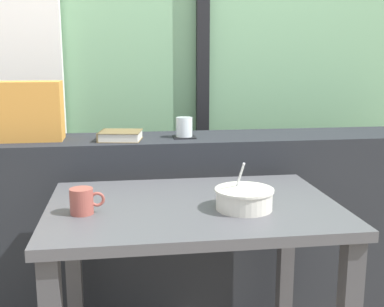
# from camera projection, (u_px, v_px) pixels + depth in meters

# --- Properties ---
(outdoor_backdrop) EXTENTS (4.80, 0.08, 2.80)m
(outdoor_backdrop) POSITION_uv_depth(u_px,v_px,m) (162.00, 22.00, 2.72)
(outdoor_backdrop) COLOR #7AAD7F
(outdoor_backdrop) RESTS_ON ground
(curtain_left_panel) EXTENTS (0.56, 0.06, 2.50)m
(curtain_left_panel) POSITION_uv_depth(u_px,v_px,m) (7.00, 49.00, 2.54)
(curtain_left_panel) COLOR white
(curtain_left_panel) RESTS_ON ground
(window_divider_post) EXTENTS (0.07, 0.05, 2.60)m
(window_divider_post) POSITION_uv_depth(u_px,v_px,m) (203.00, 40.00, 2.70)
(window_divider_post) COLOR black
(window_divider_post) RESTS_ON ground
(dark_console_ledge) EXTENTS (2.80, 0.35, 0.85)m
(dark_console_ledge) POSITION_uv_depth(u_px,v_px,m) (175.00, 224.00, 2.32)
(dark_console_ledge) COLOR #23262B
(dark_console_ledge) RESTS_ON ground
(breakfast_table) EXTENTS (1.00, 0.70, 0.71)m
(breakfast_table) POSITION_uv_depth(u_px,v_px,m) (193.00, 236.00, 1.71)
(breakfast_table) COLOR #414145
(breakfast_table) RESTS_ON ground
(coaster_square) EXTENTS (0.10, 0.10, 0.00)m
(coaster_square) POSITION_uv_depth(u_px,v_px,m) (184.00, 137.00, 2.22)
(coaster_square) COLOR black
(coaster_square) RESTS_ON dark_console_ledge
(juice_glass) EXTENTS (0.08, 0.08, 0.09)m
(juice_glass) POSITION_uv_depth(u_px,v_px,m) (184.00, 128.00, 2.21)
(juice_glass) COLOR white
(juice_glass) RESTS_ON coaster_square
(closed_book) EXTENTS (0.21, 0.18, 0.04)m
(closed_book) POSITION_uv_depth(u_px,v_px,m) (120.00, 136.00, 2.15)
(closed_book) COLOR brown
(closed_book) RESTS_ON dark_console_ledge
(throw_pillow) EXTENTS (0.32, 0.14, 0.26)m
(throw_pillow) POSITION_uv_depth(u_px,v_px,m) (25.00, 111.00, 2.12)
(throw_pillow) COLOR #D18938
(throw_pillow) RESTS_ON dark_console_ledge
(soup_bowl) EXTENTS (0.20, 0.20, 0.16)m
(soup_bowl) POSITION_uv_depth(u_px,v_px,m) (244.00, 199.00, 1.61)
(soup_bowl) COLOR silver
(soup_bowl) RESTS_ON breakfast_table
(ceramic_mug) EXTENTS (0.11, 0.08, 0.08)m
(ceramic_mug) POSITION_uv_depth(u_px,v_px,m) (82.00, 201.00, 1.57)
(ceramic_mug) COLOR #9E4C42
(ceramic_mug) RESTS_ON breakfast_table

